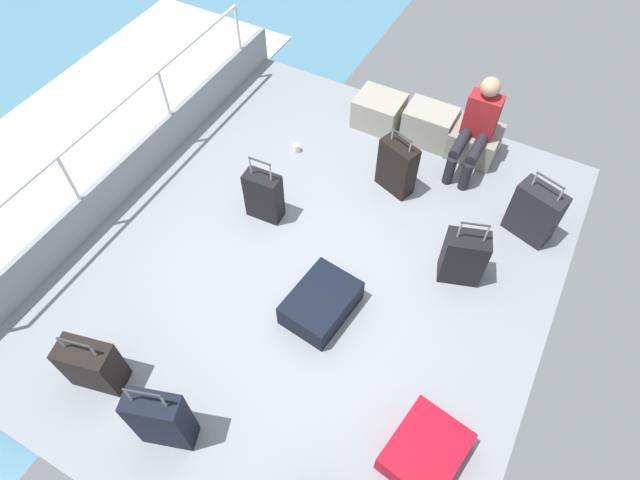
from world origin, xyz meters
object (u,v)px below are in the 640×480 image
at_px(suitcase_1, 92,365).
at_px(suitcase_2, 397,167).
at_px(cargo_crate_0, 379,111).
at_px(passenger_seated, 477,126).
at_px(cargo_crate_2, 474,142).
at_px(suitcase_0, 463,257).
at_px(suitcase_3, 264,196).
at_px(suitcase_7, 535,213).
at_px(cargo_crate_1, 429,125).
at_px(suitcase_4, 425,451).
at_px(suitcase_6, 321,303).
at_px(suitcase_5, 161,420).
at_px(paper_cup, 296,148).

bearing_deg(suitcase_1, suitcase_2, 67.84).
xyz_separation_m(cargo_crate_0, passenger_seated, (1.15, -0.13, 0.35)).
xyz_separation_m(cargo_crate_2, suitcase_0, (0.42, -1.65, 0.12)).
xyz_separation_m(suitcase_3, suitcase_7, (2.44, 1.05, 0.02)).
distance_m(suitcase_0, suitcase_1, 3.30).
bearing_deg(cargo_crate_1, cargo_crate_2, 2.38).
relative_size(suitcase_1, suitcase_3, 0.88).
height_order(suitcase_3, suitcase_4, suitcase_3).
distance_m(suitcase_3, suitcase_4, 2.77).
bearing_deg(suitcase_0, cargo_crate_2, 104.33).
distance_m(suitcase_6, suitcase_7, 2.27).
distance_m(cargo_crate_0, suitcase_3, 1.89).
height_order(cargo_crate_2, suitcase_5, suitcase_5).
distance_m(suitcase_7, paper_cup, 2.64).
distance_m(suitcase_2, paper_cup, 1.23).
distance_m(suitcase_1, suitcase_3, 2.19).
bearing_deg(suitcase_5, suitcase_3, 103.30).
height_order(cargo_crate_0, suitcase_3, suitcase_3).
relative_size(suitcase_5, suitcase_7, 1.18).
bearing_deg(suitcase_6, passenger_seated, 77.49).
xyz_separation_m(cargo_crate_0, suitcase_3, (-0.43, -1.83, 0.09)).
relative_size(cargo_crate_0, suitcase_3, 0.73).
bearing_deg(suitcase_5, suitcase_6, 71.78).
bearing_deg(suitcase_3, suitcase_2, 43.91).
bearing_deg(suitcase_7, suitcase_3, -156.70).
distance_m(cargo_crate_1, suitcase_1, 4.24).
bearing_deg(cargo_crate_2, suitcase_6, -101.69).
xyz_separation_m(cargo_crate_1, passenger_seated, (0.54, -0.15, 0.33)).
bearing_deg(suitcase_3, suitcase_6, -35.00).
xyz_separation_m(cargo_crate_0, suitcase_1, (-0.70, -4.01, 0.08)).
bearing_deg(paper_cup, passenger_seated, 22.84).
xyz_separation_m(cargo_crate_0, cargo_crate_2, (1.15, 0.04, -0.01)).
xyz_separation_m(cargo_crate_2, suitcase_1, (-1.85, -4.05, 0.09)).
relative_size(passenger_seated, suitcase_2, 1.40).
bearing_deg(suitcase_3, suitcase_0, 6.39).
relative_size(suitcase_3, suitcase_4, 1.12).
bearing_deg(suitcase_7, suitcase_1, -130.00).
relative_size(suitcase_4, suitcase_7, 0.91).
xyz_separation_m(suitcase_6, suitcase_7, (1.40, 1.78, 0.17)).
distance_m(suitcase_4, suitcase_7, 2.54).
xyz_separation_m(cargo_crate_0, suitcase_4, (1.91, -3.32, -0.07)).
xyz_separation_m(suitcase_2, suitcase_5, (-0.48, -3.25, 0.05)).
height_order(suitcase_1, paper_cup, suitcase_1).
relative_size(cargo_crate_1, suitcase_7, 0.76).
xyz_separation_m(suitcase_5, suitcase_7, (1.90, 3.32, -0.05)).
relative_size(cargo_crate_1, suitcase_0, 0.75).
bearing_deg(cargo_crate_0, suitcase_4, -60.11).
relative_size(passenger_seated, suitcase_6, 1.44).
bearing_deg(suitcase_4, suitcase_0, 101.04).
bearing_deg(cargo_crate_1, passenger_seated, -15.98).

